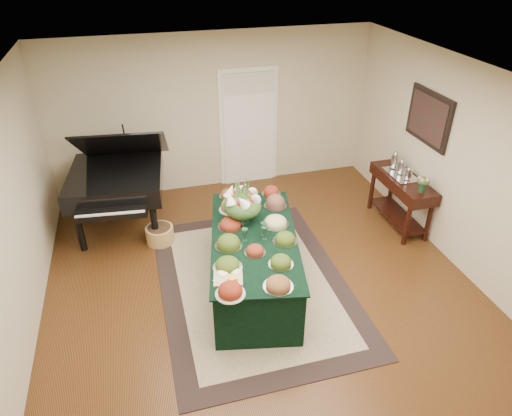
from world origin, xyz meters
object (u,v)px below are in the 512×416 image
object	(u,v)px
buffet_table	(254,262)
grand_piano	(117,179)
floral_centerpiece	(242,201)
mahogany_sideboard	(402,188)

from	to	relation	value
buffet_table	grand_piano	size ratio (longest dim) A/B	1.35
buffet_table	floral_centerpiece	distance (m)	0.79
buffet_table	mahogany_sideboard	distance (m)	2.74
buffet_table	floral_centerpiece	world-z (taller)	floral_centerpiece
floral_centerpiece	mahogany_sideboard	xyz separation A→B (m)	(2.63, 0.47, -0.45)
buffet_table	mahogany_sideboard	size ratio (longest dim) A/B	1.86
mahogany_sideboard	grand_piano	bearing A→B (deg)	165.60
floral_centerpiece	mahogany_sideboard	bearing A→B (deg)	10.22
grand_piano	mahogany_sideboard	size ratio (longest dim) A/B	1.38
grand_piano	buffet_table	bearing A→B (deg)	-50.33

